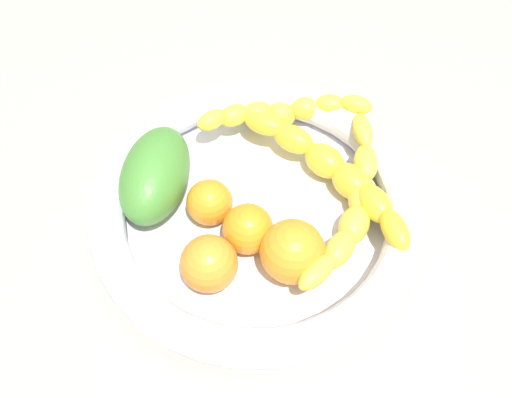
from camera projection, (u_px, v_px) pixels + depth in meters
The scene contains 10 objects.
kitchen_counter at pixel (256, 233), 64.16cm from camera, with size 120.00×120.00×3.00cm, color #A2998D.
fruit_bowl at pixel (256, 211), 60.24cm from camera, with size 35.56×35.56×6.31cm.
banana_draped_left at pixel (353, 205), 58.19cm from camera, with size 24.05×7.57×4.49cm.
banana_draped_right at pixel (282, 112), 65.78cm from camera, with size 13.37×17.58×5.28cm.
banana_arching_top at pixel (334, 171), 60.65cm from camera, with size 11.11×23.22×4.55cm.
orange_front at pixel (292, 252), 54.50cm from camera, with size 6.56×6.56×6.56cm, color orange.
orange_mid_left at pixel (210, 202), 58.78cm from camera, with size 5.00×5.00×5.00cm, color orange.
orange_mid_right at pixel (248, 229), 56.71cm from camera, with size 5.33×5.33×5.33cm, color orange.
orange_rear at pixel (209, 264), 54.16cm from camera, with size 5.79×5.79×5.79cm, color orange.
mango_green at pixel (155, 175), 59.68cm from camera, with size 12.53×7.17×6.93cm, color #448734.
Camera 1 is at (29.46, 15.31, 56.54)cm, focal length 38.82 mm.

